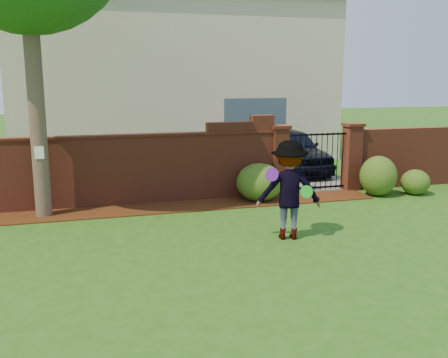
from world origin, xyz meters
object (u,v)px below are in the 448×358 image
object	(u,v)px
car	(291,151)
frisbee_purple	(272,175)
frisbee_green	(307,192)
man	(289,190)

from	to	relation	value
car	frisbee_purple	world-z (taller)	car
frisbee_purple	frisbee_green	world-z (taller)	frisbee_purple
man	frisbee_green	bearing A→B (deg)	153.93
man	frisbee_purple	xyz separation A→B (m)	(-0.40, -0.10, 0.35)
man	frisbee_green	size ratio (longest dim) A/B	8.00
frisbee_green	frisbee_purple	bearing A→B (deg)	167.95
man	frisbee_green	distance (m)	0.35
car	man	distance (m)	7.16
car	frisbee_green	bearing A→B (deg)	-111.01
frisbee_purple	frisbee_green	distance (m)	0.76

